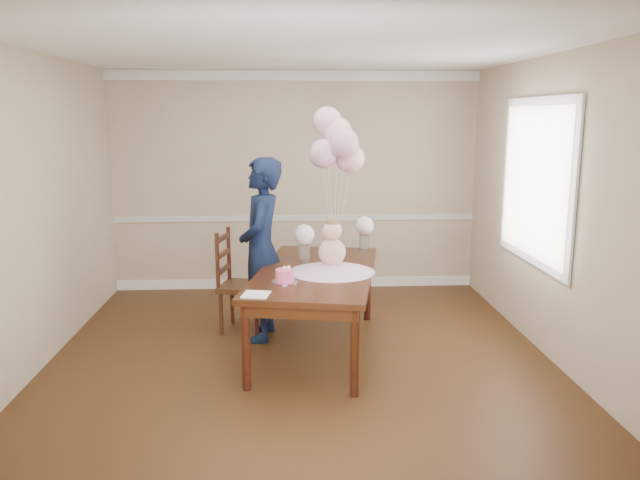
{
  "coord_description": "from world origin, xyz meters",
  "views": [
    {
      "loc": [
        -0.12,
        -5.21,
        2.16
      ],
      "look_at": [
        0.19,
        0.33,
        1.05
      ],
      "focal_mm": 35.0,
      "sensor_mm": 36.0,
      "label": 1
    }
  ],
  "objects_px": {
    "dining_table_top": "(316,273)",
    "dining_chair_seat": "(243,287)",
    "birthday_cake": "(285,275)",
    "woman": "(261,250)"
  },
  "relations": [
    {
      "from": "dining_table_top",
      "to": "dining_chair_seat",
      "type": "distance_m",
      "value": 0.97
    },
    {
      "from": "dining_chair_seat",
      "to": "woman",
      "type": "distance_m",
      "value": 0.53
    },
    {
      "from": "dining_table_top",
      "to": "dining_chair_seat",
      "type": "height_order",
      "value": "dining_table_top"
    },
    {
      "from": "dining_chair_seat",
      "to": "birthday_cake",
      "type": "bearing_deg",
      "value": -54.57
    },
    {
      "from": "dining_chair_seat",
      "to": "woman",
      "type": "relative_size",
      "value": 0.25
    },
    {
      "from": "birthday_cake",
      "to": "dining_chair_seat",
      "type": "relative_size",
      "value": 0.35
    },
    {
      "from": "dining_table_top",
      "to": "woman",
      "type": "bearing_deg",
      "value": 155.63
    },
    {
      "from": "birthday_cake",
      "to": "dining_table_top",
      "type": "bearing_deg",
      "value": 55.54
    },
    {
      "from": "birthday_cake",
      "to": "dining_chair_seat",
      "type": "height_order",
      "value": "birthday_cake"
    },
    {
      "from": "dining_chair_seat",
      "to": "woman",
      "type": "bearing_deg",
      "value": -37.36
    }
  ]
}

